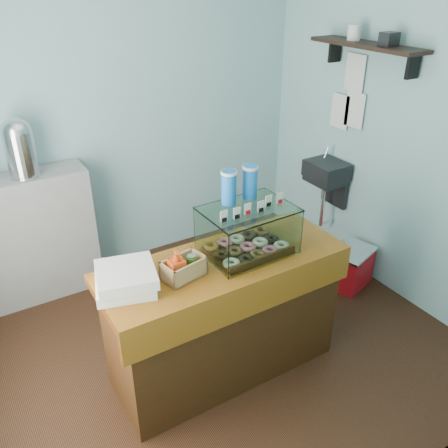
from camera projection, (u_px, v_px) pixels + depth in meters
ground at (207, 345)px, 3.59m from camera, size 3.50×3.50×0.00m
room_shell at (205, 124)px, 2.79m from camera, size 3.54×3.04×2.82m
counter at (224, 316)px, 3.18m from camera, size 1.60×0.60×0.90m
back_shelf at (32, 238)px, 3.91m from camera, size 1.00×0.32×1.10m
display_case at (246, 226)px, 3.01m from camera, size 0.57×0.43×0.53m
condiment_crate at (182, 267)px, 2.77m from camera, size 0.28×0.20×0.20m
pastry_boxes at (126, 279)px, 2.68m from camera, size 0.41×0.41×0.13m
coffee_urn at (19, 146)px, 3.54m from camera, size 0.25×0.25×0.46m
red_cooler at (350, 267)px, 4.21m from camera, size 0.47×0.41×0.35m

